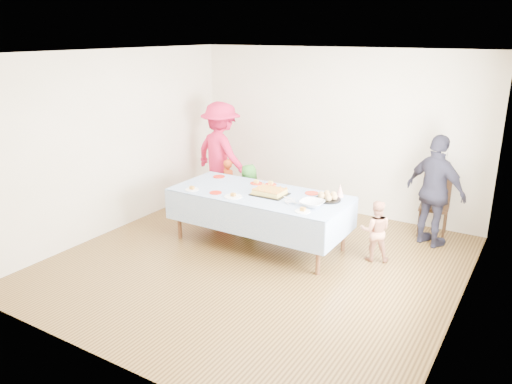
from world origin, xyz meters
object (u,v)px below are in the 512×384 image
Objects in this scene: birthday_cake at (270,192)px; dining_chair at (435,200)px; party_table at (259,197)px; adult_left at (221,154)px.

birthday_cake is 0.50× the size of dining_chair.
party_table is at bearing -178.35° from birthday_cake.
dining_chair is 0.52× the size of adult_left.
adult_left is (-1.48, 1.18, 0.18)m from party_table.
dining_chair is at bearing 40.52° from party_table.
birthday_cake is (0.17, 0.00, 0.09)m from party_table.
adult_left is (-3.51, -0.56, 0.38)m from dining_chair.
adult_left is at bearing 141.40° from party_table.
dining_chair is (1.87, 1.74, -0.30)m from birthday_cake.
birthday_cake is at bearing -143.79° from dining_chair.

